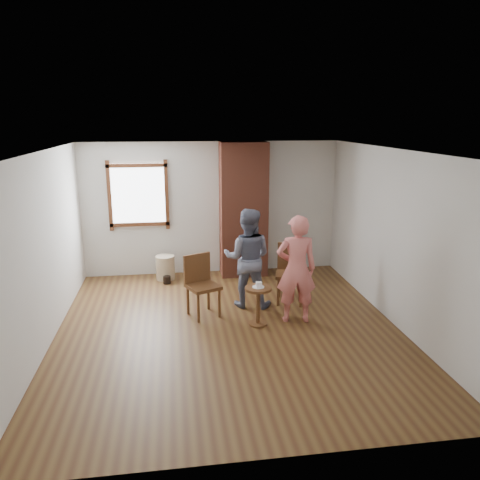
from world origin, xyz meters
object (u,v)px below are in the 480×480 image
side_table (258,300)px  man (248,258)px  dining_chair_right (291,270)px  person_pink (296,269)px  dining_chair_left (201,282)px  stoneware_crock (165,267)px

side_table → man: (-0.03, 0.78, 0.42)m
dining_chair_right → person_pink: (-0.12, -0.81, 0.28)m
person_pink → dining_chair_right: bearing=-91.9°
dining_chair_left → person_pink: person_pink is taller
stoneware_crock → man: 2.12m
dining_chair_left → side_table: (0.82, -0.53, -0.14)m
dining_chair_right → man: man is taller
side_table → person_pink: person_pink is taller
stoneware_crock → dining_chair_right: size_ratio=0.47×
dining_chair_right → dining_chair_left: bearing=-150.7°
dining_chair_right → person_pink: person_pink is taller
dining_chair_left → side_table: dining_chair_left is taller
stoneware_crock → side_table: bearing=-58.7°
stoneware_crock → side_table: side_table is taller
dining_chair_left → side_table: bearing=-56.2°
stoneware_crock → dining_chair_left: size_ratio=0.48×
stoneware_crock → side_table: size_ratio=0.78×
man → side_table: bearing=108.1°
dining_chair_left → dining_chair_right: size_ratio=0.98×
man → dining_chair_right: bearing=-157.2°
dining_chair_left → dining_chair_right: bearing=-10.6°
dining_chair_right → man: (-0.75, -0.10, 0.27)m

